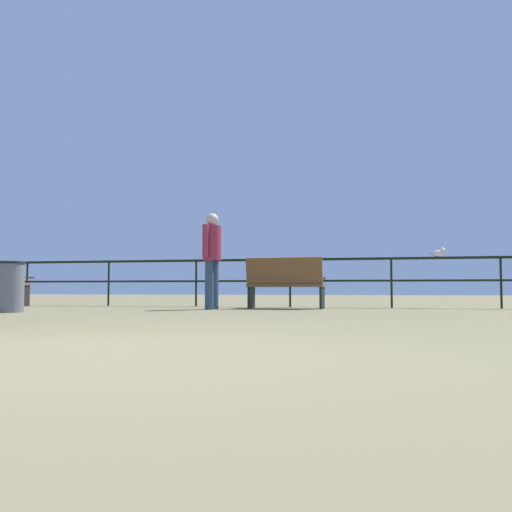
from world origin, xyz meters
name	(u,v)px	position (x,y,z in m)	size (l,w,h in m)	color
ground_plane	(81,353)	(0.00, 0.00, 0.00)	(60.00, 60.00, 0.00)	olive
pier_railing	(290,271)	(0.00, 8.23, 0.74)	(20.25, 0.05, 1.00)	black
bench_near_left	(285,281)	(0.04, 7.33, 0.52)	(1.48, 0.69, 0.96)	brown
person_at_railing	(212,254)	(-1.21, 6.69, 1.01)	(0.34, 0.55, 1.76)	navy
seagull_on_rail	(439,253)	(2.92, 8.22, 1.07)	(0.34, 0.23, 0.17)	white
trash_bin	(10,287)	(-4.00, 4.81, 0.41)	(0.44, 0.44, 0.81)	slate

